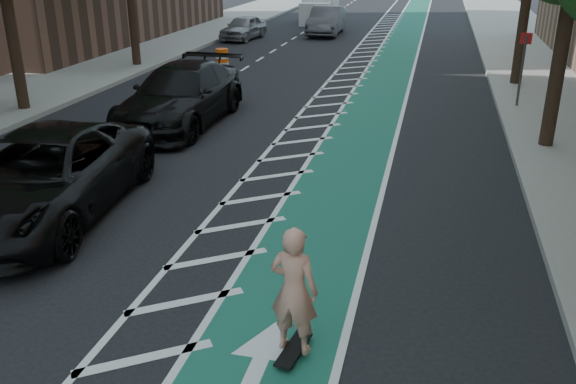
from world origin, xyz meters
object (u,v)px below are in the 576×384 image
(suv_far, at_px, (181,96))
(suv_near, at_px, (42,176))
(barrel_a, at_px, (181,101))
(skateboarder, at_px, (294,290))

(suv_far, bearing_deg, suv_near, -89.68)
(suv_near, bearing_deg, suv_far, 83.97)
(barrel_a, bearing_deg, suv_far, -64.98)
(skateboarder, bearing_deg, barrel_a, -51.75)
(suv_far, bearing_deg, skateboarder, -60.00)
(suv_near, height_order, barrel_a, suv_near)
(suv_far, xyz_separation_m, barrel_a, (-0.51, 1.10, -0.44))
(skateboarder, distance_m, suv_far, 11.70)
(skateboarder, height_order, suv_far, skateboarder)
(skateboarder, relative_size, suv_far, 0.29)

